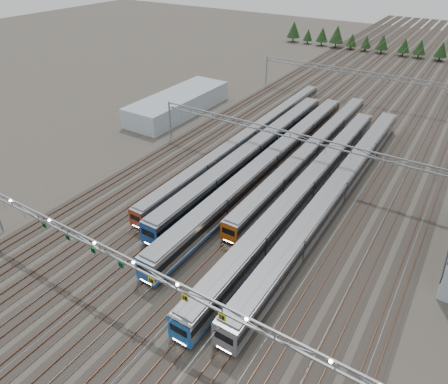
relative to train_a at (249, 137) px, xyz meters
The scene contains 13 objects.
ground 46.75m from the train_a, 76.06° to the right, with size 400.00×400.00×0.00m, color #47423A.
track_bed 55.82m from the train_a, 78.37° to the left, with size 54.00×260.00×5.42m.
train_a is the anchor object (origin of this frame).
train_b 8.04m from the train_a, 55.91° to the right, with size 3.16×59.77×4.13m.
train_c 12.39m from the train_a, 43.37° to the right, with size 3.11×67.48×4.06m.
train_d 13.50m from the train_a, ahead, with size 2.81×60.37×3.66m.
train_e 22.36m from the train_a, 36.39° to the right, with size 3.05×67.36×3.98m.
train_f 24.95m from the train_a, 25.59° to the right, with size 3.09×68.83×4.03m.
gantry_near 47.09m from the train_a, 76.15° to the right, with size 56.36×0.61×8.08m.
gantry_mid 13.23m from the train_a, 25.35° to the right, with size 56.36×0.36×8.00m.
gantry_far 41.47m from the train_a, 74.17° to the left, with size 56.36×0.36×8.00m.
west_shed 25.14m from the train_a, 163.94° to the left, with size 10.00×30.00×4.66m, color #AABFCA.
treeline 95.24m from the train_a, 87.56° to the left, with size 81.20×5.60×7.02m.
Camera 1 is at (25.38, -21.86, 37.39)m, focal length 32.00 mm.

